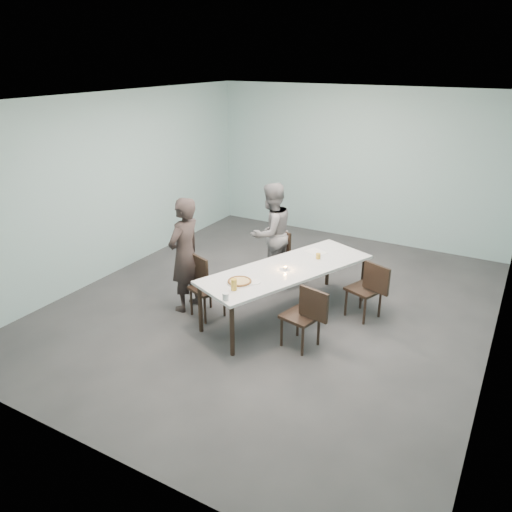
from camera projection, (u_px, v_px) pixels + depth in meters
The scene contains 16 objects.
ground at pixel (274, 305), 7.58m from camera, with size 7.00×7.00×0.00m, color #333335.
room_shell at pixel (276, 173), 6.81m from camera, with size 6.02×7.02×3.01m.
table at pixel (287, 271), 7.02m from camera, with size 1.83×2.75×0.75m.
chair_near_left at pixel (204, 282), 7.14m from camera, with size 0.65×0.54×0.87m.
chair_far_left at pixel (286, 253), 8.18m from camera, with size 0.65×0.54×0.87m.
chair_near_right at pixel (306, 313), 6.29m from camera, with size 0.65×0.50×0.87m.
chair_far_right at pixel (369, 287), 7.01m from camera, with size 0.65×0.54×0.87m.
diner_near at pixel (185, 255), 7.18m from camera, with size 0.62×0.41×1.70m, color black.
diner_far at pixel (271, 233), 8.11m from camera, with size 0.81×0.63×1.66m, color slate.
pizza at pixel (240, 282), 6.54m from camera, with size 0.34×0.34×0.04m.
side_plate at pixel (254, 282), 6.56m from camera, with size 0.18×0.18×0.01m, color white.
beer_glass at pixel (234, 285), 6.32m from camera, with size 0.08×0.08×0.15m, color gold.
water_tumbler at pixel (226, 296), 6.08m from camera, with size 0.08×0.08×0.09m, color silver.
tealight at pixel (285, 268), 6.93m from camera, with size 0.06×0.06×0.05m.
amber_tumbler at pixel (318, 256), 7.30m from camera, with size 0.07×0.07×0.08m, color gold.
menu at pixel (316, 252), 7.55m from camera, with size 0.30×0.22×0.01m, color silver.
Camera 1 is at (3.07, -6.00, 3.55)m, focal length 35.00 mm.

